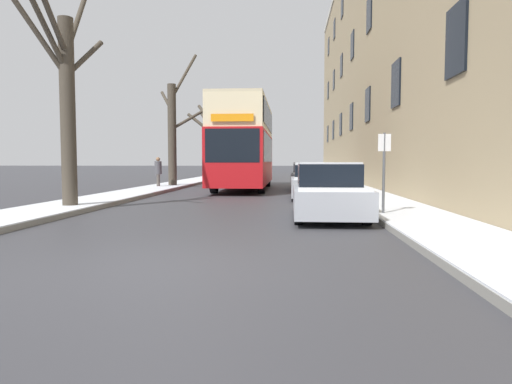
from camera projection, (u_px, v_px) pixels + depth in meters
The scene contains 15 objects.
ground_plane at pixel (155, 267), 6.36m from camera, with size 320.00×320.00×0.00m, color #38383D.
sidewalk_left at pixel (237, 172), 59.46m from camera, with size 2.11×130.00×0.16m.
sidewalk_right at pixel (314, 173), 58.72m from camera, with size 2.11×130.00×0.16m.
terrace_facade_right at pixel (421, 50), 30.54m from camera, with size 9.10×52.36×17.96m.
bare_tree_left_0 at pixel (66, 99), 13.63m from camera, with size 1.96×3.76×7.13m.
bare_tree_left_1 at pixel (174, 130), 25.76m from camera, with size 3.60×1.87×7.78m.
bare_tree_left_2 at pixel (208, 137), 37.63m from camera, with size 3.04×2.22×6.93m.
bare_tree_left_3 at pixel (228, 142), 49.86m from camera, with size 2.49×2.59×7.05m.
double_decker_bus at pixel (244, 141), 24.12m from camera, with size 2.60×10.07×4.55m.
parked_car_0 at pixel (328, 193), 11.92m from camera, with size 1.80×4.18×1.46m.
parked_car_1 at pixel (315, 182), 18.02m from camera, with size 1.89×4.06×1.44m.
parked_car_2 at pixel (309, 177), 23.94m from camera, with size 1.89×4.27×1.45m.
oncoming_van at pixel (244, 164), 39.45m from camera, with size 1.96×5.78×2.32m.
pedestrian_left_sidewalk at pixel (158, 171), 24.65m from camera, with size 0.38×0.38×1.72m.
street_sign_post at pixel (384, 169), 11.65m from camera, with size 0.32×0.07×2.21m.
Camera 1 is at (1.88, -6.15, 1.47)m, focal length 32.00 mm.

